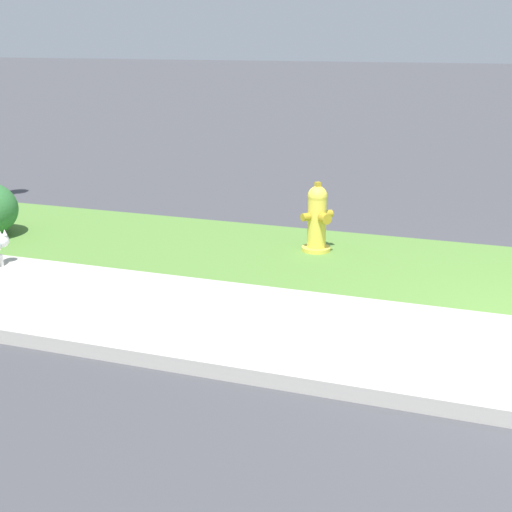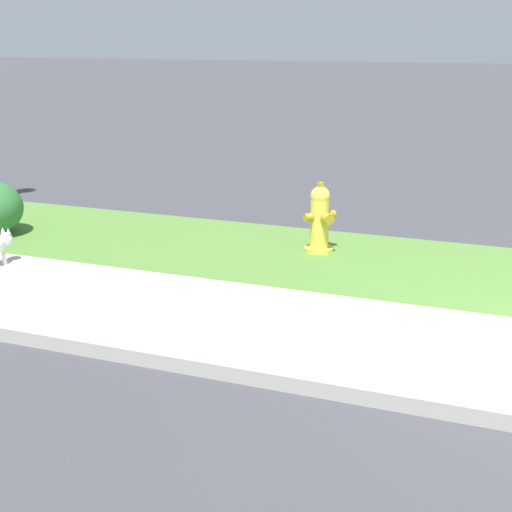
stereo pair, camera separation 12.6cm
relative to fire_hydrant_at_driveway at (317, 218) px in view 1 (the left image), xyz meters
The scene contains 1 object.
fire_hydrant_at_driveway is the anchor object (origin of this frame).
Camera 1 is at (-1.16, -5.30, 2.36)m, focal length 50.00 mm.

